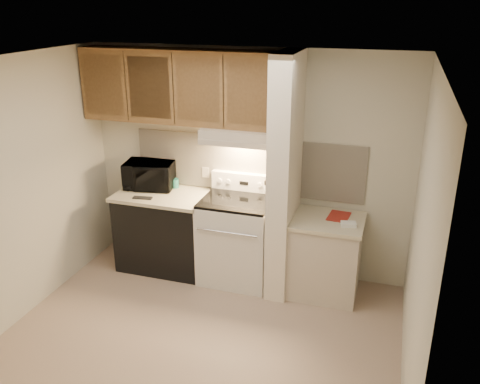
% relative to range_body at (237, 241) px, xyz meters
% --- Properties ---
extents(floor, '(3.60, 3.60, 0.00)m').
position_rel_range_body_xyz_m(floor, '(0.00, -1.16, -0.46)').
color(floor, tan).
rests_on(floor, ground).
extents(ceiling, '(3.60, 3.60, 0.00)m').
position_rel_range_body_xyz_m(ceiling, '(0.00, -1.16, 2.04)').
color(ceiling, white).
rests_on(ceiling, wall_back).
extents(wall_back, '(3.60, 2.50, 0.02)m').
position_rel_range_body_xyz_m(wall_back, '(0.00, 0.34, 0.79)').
color(wall_back, beige).
rests_on(wall_back, floor).
extents(wall_left, '(0.02, 3.00, 2.50)m').
position_rel_range_body_xyz_m(wall_left, '(-1.80, -1.16, 0.79)').
color(wall_left, beige).
rests_on(wall_left, floor).
extents(wall_right, '(0.02, 3.00, 2.50)m').
position_rel_range_body_xyz_m(wall_right, '(1.80, -1.16, 0.79)').
color(wall_right, beige).
rests_on(wall_right, floor).
extents(backsplash, '(2.60, 0.02, 0.63)m').
position_rel_range_body_xyz_m(backsplash, '(0.00, 0.33, 0.78)').
color(backsplash, silver).
rests_on(backsplash, wall_back).
extents(range_body, '(0.76, 0.65, 0.92)m').
position_rel_range_body_xyz_m(range_body, '(0.00, 0.00, 0.00)').
color(range_body, silver).
rests_on(range_body, floor).
extents(oven_window, '(0.50, 0.01, 0.30)m').
position_rel_range_body_xyz_m(oven_window, '(0.00, -0.32, 0.04)').
color(oven_window, black).
rests_on(oven_window, range_body).
extents(oven_handle, '(0.65, 0.02, 0.02)m').
position_rel_range_body_xyz_m(oven_handle, '(0.00, -0.35, 0.26)').
color(oven_handle, silver).
rests_on(oven_handle, range_body).
extents(cooktop, '(0.74, 0.64, 0.03)m').
position_rel_range_body_xyz_m(cooktop, '(0.00, 0.00, 0.48)').
color(cooktop, black).
rests_on(cooktop, range_body).
extents(range_backguard, '(0.76, 0.08, 0.20)m').
position_rel_range_body_xyz_m(range_backguard, '(0.00, 0.28, 0.59)').
color(range_backguard, silver).
rests_on(range_backguard, range_body).
extents(range_display, '(0.10, 0.01, 0.04)m').
position_rel_range_body_xyz_m(range_display, '(0.00, 0.24, 0.59)').
color(range_display, black).
rests_on(range_display, range_backguard).
extents(range_knob_left_outer, '(0.05, 0.02, 0.05)m').
position_rel_range_body_xyz_m(range_knob_left_outer, '(-0.28, 0.24, 0.59)').
color(range_knob_left_outer, silver).
rests_on(range_knob_left_outer, range_backguard).
extents(range_knob_left_inner, '(0.05, 0.02, 0.05)m').
position_rel_range_body_xyz_m(range_knob_left_inner, '(-0.18, 0.24, 0.59)').
color(range_knob_left_inner, silver).
rests_on(range_knob_left_inner, range_backguard).
extents(range_knob_right_inner, '(0.05, 0.02, 0.05)m').
position_rel_range_body_xyz_m(range_knob_right_inner, '(0.18, 0.24, 0.59)').
color(range_knob_right_inner, silver).
rests_on(range_knob_right_inner, range_backguard).
extents(range_knob_right_outer, '(0.05, 0.02, 0.05)m').
position_rel_range_body_xyz_m(range_knob_right_outer, '(0.28, 0.24, 0.59)').
color(range_knob_right_outer, silver).
rests_on(range_knob_right_outer, range_backguard).
extents(dishwasher_front, '(1.00, 0.63, 0.87)m').
position_rel_range_body_xyz_m(dishwasher_front, '(-0.88, 0.01, -0.03)').
color(dishwasher_front, black).
rests_on(dishwasher_front, floor).
extents(left_countertop, '(1.04, 0.67, 0.04)m').
position_rel_range_body_xyz_m(left_countertop, '(-0.88, 0.01, 0.43)').
color(left_countertop, beige).
rests_on(left_countertop, dishwasher_front).
extents(spoon_rest, '(0.22, 0.10, 0.01)m').
position_rel_range_body_xyz_m(spoon_rest, '(-1.03, -0.19, 0.46)').
color(spoon_rest, black).
rests_on(spoon_rest, left_countertop).
extents(teal_jar, '(0.12, 0.12, 0.10)m').
position_rel_range_body_xyz_m(teal_jar, '(-0.83, 0.23, 0.50)').
color(teal_jar, '#1F6B5D').
rests_on(teal_jar, left_countertop).
extents(outlet, '(0.08, 0.01, 0.12)m').
position_rel_range_body_xyz_m(outlet, '(-0.48, 0.32, 0.64)').
color(outlet, beige).
rests_on(outlet, backsplash).
extents(microwave, '(0.61, 0.46, 0.31)m').
position_rel_range_body_xyz_m(microwave, '(-1.10, 0.15, 0.60)').
color(microwave, black).
rests_on(microwave, left_countertop).
extents(partition_pillar, '(0.22, 0.70, 2.50)m').
position_rel_range_body_xyz_m(partition_pillar, '(0.51, -0.01, 0.79)').
color(partition_pillar, white).
rests_on(partition_pillar, floor).
extents(pillar_trim, '(0.01, 0.70, 0.04)m').
position_rel_range_body_xyz_m(pillar_trim, '(0.39, -0.01, 0.84)').
color(pillar_trim, brown).
rests_on(pillar_trim, partition_pillar).
extents(knife_strip, '(0.02, 0.42, 0.04)m').
position_rel_range_body_xyz_m(knife_strip, '(0.39, -0.06, 0.86)').
color(knife_strip, black).
rests_on(knife_strip, partition_pillar).
extents(knife_blade_a, '(0.01, 0.03, 0.16)m').
position_rel_range_body_xyz_m(knife_blade_a, '(0.38, -0.21, 0.76)').
color(knife_blade_a, silver).
rests_on(knife_blade_a, knife_strip).
extents(knife_handle_a, '(0.02, 0.02, 0.10)m').
position_rel_range_body_xyz_m(knife_handle_a, '(0.38, -0.20, 0.91)').
color(knife_handle_a, black).
rests_on(knife_handle_a, knife_strip).
extents(knife_blade_b, '(0.01, 0.04, 0.18)m').
position_rel_range_body_xyz_m(knife_blade_b, '(0.38, -0.15, 0.75)').
color(knife_blade_b, silver).
rests_on(knife_blade_b, knife_strip).
extents(knife_handle_b, '(0.02, 0.02, 0.10)m').
position_rel_range_body_xyz_m(knife_handle_b, '(0.38, -0.14, 0.91)').
color(knife_handle_b, black).
rests_on(knife_handle_b, knife_strip).
extents(knife_blade_c, '(0.01, 0.04, 0.20)m').
position_rel_range_body_xyz_m(knife_blade_c, '(0.38, -0.07, 0.74)').
color(knife_blade_c, silver).
rests_on(knife_blade_c, knife_strip).
extents(knife_handle_c, '(0.02, 0.02, 0.10)m').
position_rel_range_body_xyz_m(knife_handle_c, '(0.38, -0.05, 0.91)').
color(knife_handle_c, black).
rests_on(knife_handle_c, knife_strip).
extents(knife_blade_d, '(0.01, 0.04, 0.16)m').
position_rel_range_body_xyz_m(knife_blade_d, '(0.38, 0.03, 0.76)').
color(knife_blade_d, silver).
rests_on(knife_blade_d, knife_strip).
extents(knife_handle_d, '(0.02, 0.02, 0.10)m').
position_rel_range_body_xyz_m(knife_handle_d, '(0.38, 0.03, 0.91)').
color(knife_handle_d, black).
rests_on(knife_handle_d, knife_strip).
extents(knife_blade_e, '(0.01, 0.04, 0.18)m').
position_rel_range_body_xyz_m(knife_blade_e, '(0.38, 0.11, 0.75)').
color(knife_blade_e, silver).
rests_on(knife_blade_e, knife_strip).
extents(knife_handle_e, '(0.02, 0.02, 0.10)m').
position_rel_range_body_xyz_m(knife_handle_e, '(0.38, 0.11, 0.91)').
color(knife_handle_e, black).
rests_on(knife_handle_e, knife_strip).
extents(oven_mitt, '(0.03, 0.09, 0.22)m').
position_rel_range_body_xyz_m(oven_mitt, '(0.38, 0.17, 0.76)').
color(oven_mitt, gray).
rests_on(oven_mitt, partition_pillar).
extents(right_cab_base, '(0.70, 0.60, 0.81)m').
position_rel_range_body_xyz_m(right_cab_base, '(0.97, -0.01, -0.06)').
color(right_cab_base, beige).
rests_on(right_cab_base, floor).
extents(right_countertop, '(0.74, 0.64, 0.04)m').
position_rel_range_body_xyz_m(right_countertop, '(0.97, -0.01, 0.37)').
color(right_countertop, beige).
rests_on(right_countertop, right_cab_base).
extents(red_folder, '(0.23, 0.30, 0.01)m').
position_rel_range_body_xyz_m(red_folder, '(1.07, 0.09, 0.39)').
color(red_folder, maroon).
rests_on(red_folder, right_countertop).
extents(white_box, '(0.17, 0.13, 0.04)m').
position_rel_range_body_xyz_m(white_box, '(1.19, -0.11, 0.41)').
color(white_box, white).
rests_on(white_box, right_countertop).
extents(range_hood, '(0.78, 0.44, 0.15)m').
position_rel_range_body_xyz_m(range_hood, '(0.00, 0.12, 1.17)').
color(range_hood, beige).
rests_on(range_hood, upper_cabinets).
extents(hood_lip, '(0.78, 0.04, 0.06)m').
position_rel_range_body_xyz_m(hood_lip, '(0.00, -0.08, 1.12)').
color(hood_lip, beige).
rests_on(hood_lip, range_hood).
extents(upper_cabinets, '(2.18, 0.33, 0.77)m').
position_rel_range_body_xyz_m(upper_cabinets, '(-0.69, 0.17, 1.62)').
color(upper_cabinets, brown).
rests_on(upper_cabinets, wall_back).
extents(cab_door_a, '(0.46, 0.01, 0.63)m').
position_rel_range_body_xyz_m(cab_door_a, '(-1.51, 0.01, 1.62)').
color(cab_door_a, brown).
rests_on(cab_door_a, upper_cabinets).
extents(cab_gap_a, '(0.01, 0.01, 0.73)m').
position_rel_range_body_xyz_m(cab_gap_a, '(-1.23, 0.01, 1.62)').
color(cab_gap_a, black).
rests_on(cab_gap_a, upper_cabinets).
extents(cab_door_b, '(0.46, 0.01, 0.63)m').
position_rel_range_body_xyz_m(cab_door_b, '(-0.96, 0.01, 1.62)').
color(cab_door_b, brown).
rests_on(cab_door_b, upper_cabinets).
extents(cab_gap_b, '(0.01, 0.01, 0.73)m').
position_rel_range_body_xyz_m(cab_gap_b, '(-0.69, 0.01, 1.62)').
color(cab_gap_b, black).
rests_on(cab_gap_b, upper_cabinets).
extents(cab_door_c, '(0.46, 0.01, 0.63)m').
position_rel_range_body_xyz_m(cab_door_c, '(-0.42, 0.01, 1.62)').
color(cab_door_c, brown).
rests_on(cab_door_c, upper_cabinets).
extents(cab_gap_c, '(0.01, 0.01, 0.73)m').
position_rel_range_body_xyz_m(cab_gap_c, '(-0.14, 0.01, 1.62)').
color(cab_gap_c, black).
rests_on(cab_gap_c, upper_cabinets).
extents(cab_door_d, '(0.46, 0.01, 0.63)m').
position_rel_range_body_xyz_m(cab_door_d, '(0.13, 0.01, 1.62)').
color(cab_door_d, brown).
rests_on(cab_door_d, upper_cabinets).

